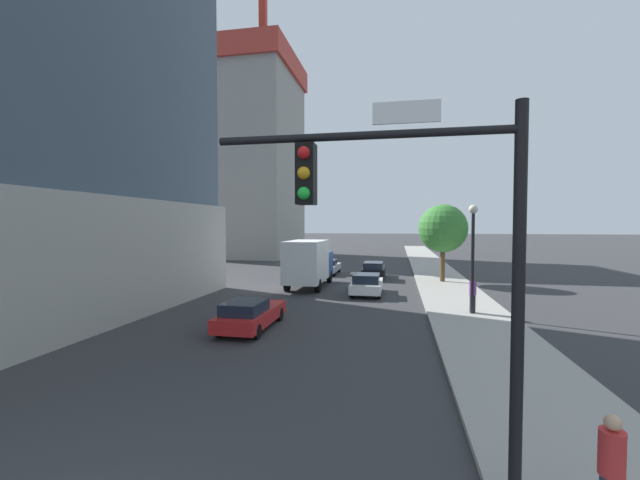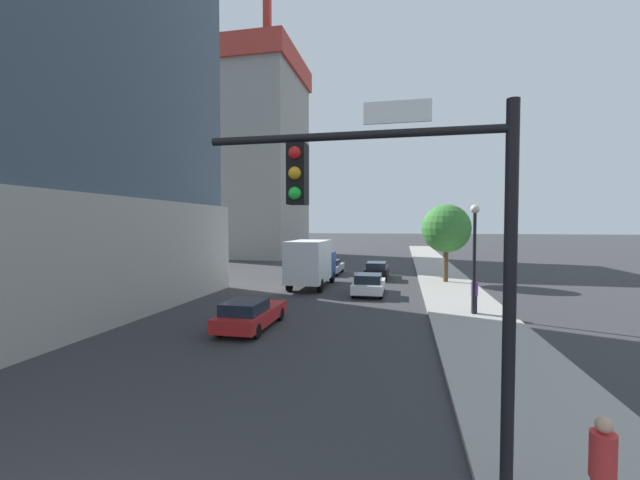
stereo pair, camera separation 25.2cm
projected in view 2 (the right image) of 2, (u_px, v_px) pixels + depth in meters
The scene contains 12 objects.
sidewalk at pixel (462, 304), 22.08m from camera, with size 4.06×120.00×0.15m, color #9E9B93.
construction_building at pixel (252, 148), 57.13m from camera, with size 25.61×15.84×36.50m.
traffic_light_pole at pixel (410, 225), 6.45m from camera, with size 5.13×0.48×6.41m.
street_lamp at pixel (475, 242), 19.21m from camera, with size 0.44×0.44×5.36m.
street_tree at pixel (446, 229), 30.16m from camera, with size 3.71×3.71×5.95m.
car_black at pixel (377, 270), 33.06m from camera, with size 1.81×4.65×1.45m.
car_white at pixel (369, 284), 25.43m from camera, with size 1.92×4.19×1.39m.
car_silver at pixel (331, 267), 36.15m from camera, with size 1.86×4.49×1.33m.
car_red at pixel (250, 314), 17.12m from camera, with size 1.82×4.55×1.33m.
box_truck at pixel (311, 262), 28.31m from camera, with size 2.43×6.61×3.41m.
pedestrian_red_shirt at pixel (602, 475), 5.52m from camera, with size 0.34×0.34×1.70m.
pedestrian_purple_shirt at pixel (474, 295), 19.49m from camera, with size 0.34×0.34×1.79m.
Camera 2 is at (4.24, -3.10, 4.53)m, focal length 22.11 mm.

